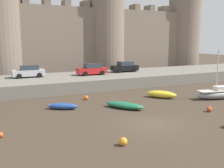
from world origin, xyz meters
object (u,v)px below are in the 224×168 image
object	(u,v)px
mooring_buoy_off_centre	(123,141)
car_quay_centre_west	(29,71)
mooring_buoy_near_shore	(86,98)
rowboat_midflat_centre	(62,106)
car_quay_east	(125,67)
mooring_buoy_near_channel	(209,109)
sailboat_foreground_right	(218,94)
rowboat_midflat_right	(124,105)
rowboat_near_channel_left	(161,94)
mooring_buoy_mid_mud	(0,135)
car_quay_west	(92,69)

from	to	relation	value
mooring_buoy_off_centre	car_quay_centre_west	size ratio (longest dim) A/B	0.12
mooring_buoy_near_shore	rowboat_midflat_centre	bearing A→B (deg)	-140.85
car_quay_east	mooring_buoy_near_channel	bearing A→B (deg)	-94.20
sailboat_foreground_right	mooring_buoy_near_shore	bearing A→B (deg)	156.87
rowboat_midflat_right	rowboat_near_channel_left	xyz separation A→B (m)	(5.89, 2.31, 0.10)
rowboat_near_channel_left	mooring_buoy_off_centre	bearing A→B (deg)	-135.07
mooring_buoy_near_channel	rowboat_midflat_centre	bearing A→B (deg)	150.81
sailboat_foreground_right	car_quay_centre_west	bearing A→B (deg)	139.40
rowboat_midflat_centre	rowboat_near_channel_left	bearing A→B (deg)	0.32
rowboat_midflat_centre	mooring_buoy_near_channel	size ratio (longest dim) A/B	6.23
rowboat_midflat_right	sailboat_foreground_right	xyz separation A→B (m)	(11.24, -0.73, 0.25)
sailboat_foreground_right	rowboat_midflat_centre	bearing A→B (deg)	169.83
rowboat_near_channel_left	car_quay_centre_west	size ratio (longest dim) A/B	0.82
rowboat_midflat_right	car_quay_east	world-z (taller)	car_quay_east
rowboat_near_channel_left	mooring_buoy_mid_mud	size ratio (longest dim) A/B	8.78
car_quay_west	car_quay_east	size ratio (longest dim) A/B	1.00
car_quay_west	mooring_buoy_near_channel	bearing A→B (deg)	-75.64
mooring_buoy_off_centre	car_quay_centre_west	world-z (taller)	car_quay_centre_west
rowboat_midflat_right	rowboat_near_channel_left	world-z (taller)	rowboat_near_channel_left
rowboat_midflat_centre	car_quay_west	size ratio (longest dim) A/B	0.72
rowboat_near_channel_left	mooring_buoy_near_shore	distance (m)	8.37
mooring_buoy_off_centre	mooring_buoy_near_channel	bearing A→B (deg)	18.06
mooring_buoy_near_shore	car_quay_east	xyz separation A→B (m)	(9.78, 9.52, 2.04)
mooring_buoy_near_channel	car_quay_east	bearing A→B (deg)	85.80
rowboat_midflat_right	mooring_buoy_off_centre	xyz separation A→B (m)	(-4.19, -7.74, -0.06)
rowboat_near_channel_left	rowboat_midflat_centre	xyz separation A→B (m)	(-11.26, -0.06, -0.11)
mooring_buoy_near_channel	rowboat_midflat_right	bearing A→B (deg)	145.87
mooring_buoy_off_centre	car_quay_west	xyz separation A→B (m)	(6.02, 21.08, 2.01)
rowboat_midflat_centre	mooring_buoy_near_shore	xyz separation A→B (m)	(3.32, 2.70, -0.07)
car_quay_west	mooring_buoy_near_shore	bearing A→B (deg)	-114.88
car_quay_west	rowboat_midflat_right	bearing A→B (deg)	-97.83
car_quay_east	car_quay_centre_west	world-z (taller)	same
mooring_buoy_mid_mud	car_quay_west	xyz separation A→B (m)	(12.79, 16.45, 2.08)
sailboat_foreground_right	car_quay_west	xyz separation A→B (m)	(-9.40, 14.07, 1.70)
mooring_buoy_near_channel	car_quay_west	xyz separation A→B (m)	(-4.51, 17.64, 2.03)
rowboat_midflat_right	car_quay_centre_west	xyz separation A→B (m)	(-6.62, 14.57, 1.95)
rowboat_midflat_centre	car_quay_east	size ratio (longest dim) A/B	0.72
rowboat_midflat_centre	car_quay_centre_west	distance (m)	12.54
sailboat_foreground_right	mooring_buoy_mid_mud	distance (m)	22.33
mooring_buoy_near_channel	car_quay_west	distance (m)	18.32
mooring_buoy_mid_mud	car_quay_centre_west	size ratio (longest dim) A/B	0.09
car_quay_west	car_quay_centre_west	size ratio (longest dim) A/B	1.00
mooring_buoy_near_shore	car_quay_centre_west	bearing A→B (deg)	115.35
rowboat_near_channel_left	car_quay_east	bearing A→B (deg)	81.39
car_quay_east	car_quay_centre_west	bearing A→B (deg)	179.55
mooring_buoy_near_shore	mooring_buoy_near_channel	xyz separation A→B (m)	(8.41, -9.25, 0.01)
rowboat_midflat_right	mooring_buoy_mid_mud	world-z (taller)	rowboat_midflat_right
mooring_buoy_near_channel	car_quay_east	distance (m)	18.92
sailboat_foreground_right	rowboat_midflat_right	bearing A→B (deg)	176.27
sailboat_foreground_right	car_quay_west	distance (m)	17.01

